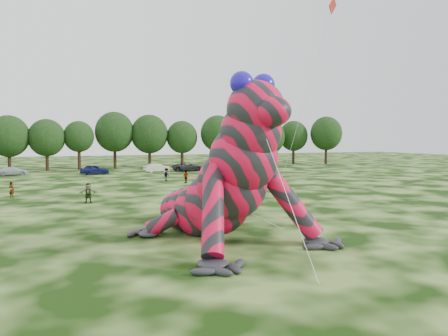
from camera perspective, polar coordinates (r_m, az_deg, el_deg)
name	(u,v)px	position (r m, az deg, el deg)	size (l,w,h in m)	color
ground	(104,244)	(24.84, -15.35, -9.50)	(240.00, 240.00, 0.00)	#16330A
inflatable_gecko	(204,159)	(25.52, -2.65, 1.24)	(15.19, 18.04, 9.02)	red
flying_kite	(328,22)	(41.52, 13.42, 18.07)	(3.68, 5.13, 18.23)	red
tree_7	(9,144)	(81.28, -26.29, 2.88)	(6.68, 6.01, 9.48)	black
tree_8	(47,145)	(81.10, -22.14, 2.81)	(6.14, 5.53, 8.94)	black
tree_9	(79,145)	(81.50, -18.41, 2.81)	(5.27, 4.74, 8.68)	black
tree_10	(115,140)	(83.20, -14.09, 3.55)	(7.09, 6.38, 10.50)	black
tree_11	(149,141)	(83.80, -9.71, 3.46)	(7.01, 6.31, 10.07)	black
tree_12	(182,144)	(84.77, -5.51, 3.14)	(5.99, 5.39, 8.97)	black
tree_13	(218,141)	(86.32, -0.83, 3.55)	(6.83, 6.15, 10.13)	black
tree_14	(244,143)	(90.13, 2.62, 3.34)	(6.82, 6.14, 9.40)	black
tree_15	(268,142)	(91.38, 5.75, 3.40)	(7.17, 6.45, 9.63)	black
tree_16	(293,142)	(96.07, 9.06, 3.32)	(6.26, 5.63, 9.37)	black
tree_17	(326,140)	(97.18, 13.20, 3.55)	(6.98, 6.28, 10.30)	black
car_3	(13,171)	(74.02, -25.86, -0.35)	(1.80, 4.42, 1.28)	silver
car_4	(95,170)	(70.79, -16.56, -0.20)	(1.78, 4.43, 1.51)	#151954
car_5	(157,168)	(73.27, -8.78, 0.02)	(1.50, 4.31, 1.42)	silver
car_6	(188,167)	(74.66, -4.72, 0.15)	(2.46, 5.33, 1.48)	#262628
car_7	(239,166)	(78.41, 1.95, 0.27)	(1.80, 4.42, 1.28)	silver
spectator_5	(88,193)	(40.19, -17.31, -3.14)	(1.62, 0.51, 1.74)	gray
spectator_2	(167,175)	(57.89, -7.51, -0.87)	(1.11, 0.64, 1.72)	gray
spectator_3	(186,177)	(54.90, -5.00, -1.15)	(0.96, 0.40, 1.64)	gray
spectator_0	(12,190)	(45.86, -26.00, -2.60)	(0.57, 0.38, 1.57)	gray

